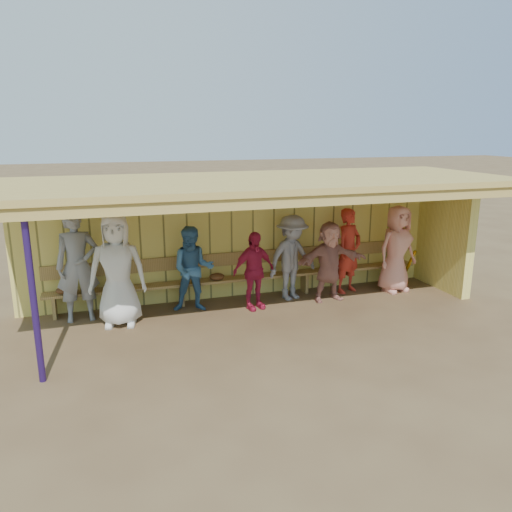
{
  "coord_description": "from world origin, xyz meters",
  "views": [
    {
      "loc": [
        -2.69,
        -8.14,
        3.34
      ],
      "look_at": [
        0.0,
        0.35,
        1.05
      ],
      "focal_mm": 35.0,
      "sensor_mm": 36.0,
      "label": 1
    }
  ],
  "objects": [
    {
      "name": "ground",
      "position": [
        0.0,
        0.0,
        0.0
      ],
      "size": [
        90.0,
        90.0,
        0.0
      ],
      "primitive_type": "plane",
      "color": "brown",
      "rests_on": "ground"
    },
    {
      "name": "player_d",
      "position": [
        -0.02,
        0.43,
        0.75
      ],
      "size": [
        0.94,
        0.58,
        1.49
      ],
      "primitive_type": "imported",
      "rotation": [
        0.0,
        0.0,
        0.26
      ],
      "color": "#B61D40",
      "rests_on": "ground"
    },
    {
      "name": "player_c",
      "position": [
        -1.12,
        0.67,
        0.81
      ],
      "size": [
        0.89,
        0.76,
        1.61
      ],
      "primitive_type": "imported",
      "rotation": [
        0.0,
        0.0,
        -0.21
      ],
      "color": "teal",
      "rests_on": "ground"
    },
    {
      "name": "dugout_equipment",
      "position": [
        -1.14,
        0.99,
        0.49
      ],
      "size": [
        7.26,
        0.62,
        0.8
      ],
      "color": "gold",
      "rests_on": "ground"
    },
    {
      "name": "dugout_structure",
      "position": [
        0.39,
        0.69,
        1.69
      ],
      "size": [
        8.8,
        3.2,
        2.5
      ],
      "color": "#E5D461",
      "rests_on": "ground"
    },
    {
      "name": "player_g",
      "position": [
        2.15,
        0.81,
        0.88
      ],
      "size": [
        0.76,
        0.64,
        1.76
      ],
      "primitive_type": "imported",
      "rotation": [
        0.0,
        0.0,
        0.4
      ],
      "color": "red",
      "rests_on": "ground"
    },
    {
      "name": "player_e",
      "position": [
        0.87,
        0.75,
        0.85
      ],
      "size": [
        1.24,
        0.94,
        1.7
      ],
      "primitive_type": "imported",
      "rotation": [
        0.0,
        0.0,
        0.31
      ],
      "color": "gray",
      "rests_on": "ground"
    },
    {
      "name": "player_b",
      "position": [
        -2.48,
        0.38,
        0.99
      ],
      "size": [
        1.06,
        0.78,
        1.97
      ],
      "primitive_type": "imported",
      "rotation": [
        0.0,
        0.0,
        -0.17
      ],
      "color": "silver",
      "rests_on": "ground"
    },
    {
      "name": "player_h",
      "position": [
        3.13,
        0.56,
        0.91
      ],
      "size": [
        0.98,
        0.73,
        1.82
      ],
      "primitive_type": "imported",
      "rotation": [
        0.0,
        0.0,
        0.18
      ],
      "color": "#E0907E",
      "rests_on": "ground"
    },
    {
      "name": "bench",
      "position": [
        0.0,
        1.12,
        0.53
      ],
      "size": [
        7.6,
        0.34,
        0.93
      ],
      "color": "#A58346",
      "rests_on": "ground"
    },
    {
      "name": "player_a",
      "position": [
        -3.13,
        0.81,
        1.0
      ],
      "size": [
        0.75,
        0.52,
        2.0
      ],
      "primitive_type": "imported",
      "rotation": [
        0.0,
        0.0,
        0.06
      ],
      "color": "gray",
      "rests_on": "ground"
    },
    {
      "name": "player_f",
      "position": [
        1.54,
        0.45,
        0.8
      ],
      "size": [
        1.5,
        0.55,
        1.59
      ],
      "primitive_type": "imported",
      "rotation": [
        0.0,
        0.0,
        0.06
      ],
      "color": "tan",
      "rests_on": "ground"
    }
  ]
}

